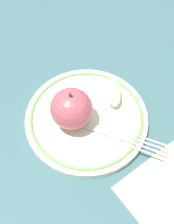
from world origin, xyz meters
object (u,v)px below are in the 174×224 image
Objects in this scene: apple_slice_front at (113,92)px; fork at (115,135)px; napkin_folded at (170,192)px; apple_red_whole at (72,109)px; plate at (87,120)px.

fork is (0.02, 0.08, -0.01)m from apple_slice_front.
fork is at bearing -63.89° from napkin_folded.
apple_red_whole reaches higher than napkin_folded.
apple_slice_front is 0.08m from fork.
plate is 2.71× the size of apple_red_whole.
apple_red_whole is 1.27× the size of apple_slice_front.
apple_slice_front is 0.44× the size of fork.
plate is at bearing -59.98° from napkin_folded.
napkin_folded is (-0.06, 0.12, -0.02)m from fork.
apple_slice_front is at bearing 111.57° from fork.
plate is 3.44× the size of apple_slice_front.
plate is 1.55× the size of napkin_folded.
apple_slice_front is (-0.06, -0.03, 0.02)m from plate.
napkin_folded is (-0.03, 0.20, -0.02)m from apple_slice_front.
napkin_folded is at bearing -26.81° from fork.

